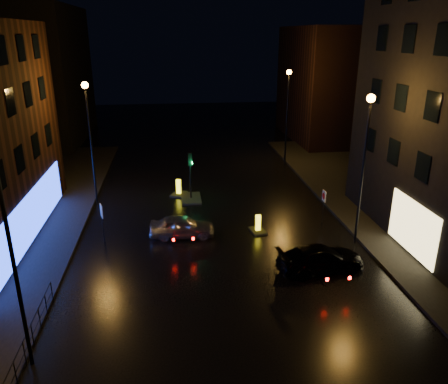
{
  "coord_description": "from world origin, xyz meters",
  "views": [
    {
      "loc": [
        -2.45,
        -15.5,
        11.29
      ],
      "look_at": [
        0.41,
        7.59,
        2.8
      ],
      "focal_mm": 35.0,
      "sensor_mm": 36.0,
      "label": 1
    }
  ],
  "objects_px": {
    "bollard_near": "(258,228)",
    "traffic_signal": "(191,193)",
    "bollard_far": "(179,191)",
    "road_sign_left": "(102,214)",
    "dark_sedan": "(321,259)",
    "silver_hatchback": "(182,226)",
    "road_sign_right": "(324,199)"
  },
  "relations": [
    {
      "from": "bollard_near",
      "to": "traffic_signal",
      "type": "bearing_deg",
      "value": 112.19
    },
    {
      "from": "bollard_far",
      "to": "road_sign_left",
      "type": "distance_m",
      "value": 8.63
    },
    {
      "from": "dark_sedan",
      "to": "silver_hatchback",
      "type": "bearing_deg",
      "value": 46.95
    },
    {
      "from": "bollard_near",
      "to": "road_sign_left",
      "type": "bearing_deg",
      "value": 171.86
    },
    {
      "from": "dark_sedan",
      "to": "bollard_near",
      "type": "distance_m",
      "value": 5.36
    },
    {
      "from": "dark_sedan",
      "to": "road_sign_right",
      "type": "relative_size",
      "value": 2.11
    },
    {
      "from": "bollard_far",
      "to": "road_sign_left",
      "type": "height_order",
      "value": "road_sign_left"
    },
    {
      "from": "bollard_far",
      "to": "road_sign_right",
      "type": "relative_size",
      "value": 0.76
    },
    {
      "from": "silver_hatchback",
      "to": "road_sign_left",
      "type": "xyz_separation_m",
      "value": [
        -4.47,
        -0.15,
        1.07
      ]
    },
    {
      "from": "traffic_signal",
      "to": "bollard_near",
      "type": "xyz_separation_m",
      "value": [
        3.73,
        -5.98,
        -0.27
      ]
    },
    {
      "from": "dark_sedan",
      "to": "bollard_far",
      "type": "xyz_separation_m",
      "value": [
        -6.8,
        11.86,
        -0.39
      ]
    },
    {
      "from": "silver_hatchback",
      "to": "bollard_near",
      "type": "xyz_separation_m",
      "value": [
        4.55,
        0.1,
        -0.41
      ]
    },
    {
      "from": "bollard_near",
      "to": "bollard_far",
      "type": "distance_m",
      "value": 8.36
    },
    {
      "from": "road_sign_right",
      "to": "bollard_far",
      "type": "bearing_deg",
      "value": -36.18
    },
    {
      "from": "silver_hatchback",
      "to": "dark_sedan",
      "type": "relative_size",
      "value": 0.85
    },
    {
      "from": "silver_hatchback",
      "to": "dark_sedan",
      "type": "distance_m",
      "value": 8.28
    },
    {
      "from": "traffic_signal",
      "to": "silver_hatchback",
      "type": "relative_size",
      "value": 0.91
    },
    {
      "from": "dark_sedan",
      "to": "bollard_near",
      "type": "height_order",
      "value": "dark_sedan"
    },
    {
      "from": "silver_hatchback",
      "to": "bollard_near",
      "type": "relative_size",
      "value": 2.8
    },
    {
      "from": "road_sign_left",
      "to": "dark_sedan",
      "type": "bearing_deg",
      "value": -39.83
    },
    {
      "from": "bollard_near",
      "to": "road_sign_left",
      "type": "height_order",
      "value": "road_sign_left"
    },
    {
      "from": "silver_hatchback",
      "to": "bollard_far",
      "type": "height_order",
      "value": "silver_hatchback"
    },
    {
      "from": "bollard_near",
      "to": "road_sign_right",
      "type": "xyz_separation_m",
      "value": [
        4.31,
        0.87,
        1.35
      ]
    },
    {
      "from": "silver_hatchback",
      "to": "dark_sedan",
      "type": "xyz_separation_m",
      "value": [
        6.77,
        -4.76,
        0.0
      ]
    },
    {
      "from": "traffic_signal",
      "to": "road_sign_right",
      "type": "height_order",
      "value": "traffic_signal"
    },
    {
      "from": "silver_hatchback",
      "to": "road_sign_right",
      "type": "relative_size",
      "value": 1.78
    },
    {
      "from": "silver_hatchback",
      "to": "traffic_signal",
      "type": "bearing_deg",
      "value": -4.68
    },
    {
      "from": "road_sign_left",
      "to": "road_sign_right",
      "type": "bearing_deg",
      "value": -12.73
    },
    {
      "from": "road_sign_left",
      "to": "traffic_signal",
      "type": "bearing_deg",
      "value": 32.07
    },
    {
      "from": "road_sign_right",
      "to": "road_sign_left",
      "type": "bearing_deg",
      "value": 3.24
    },
    {
      "from": "traffic_signal",
      "to": "bollard_near",
      "type": "height_order",
      "value": "traffic_signal"
    },
    {
      "from": "bollard_far",
      "to": "road_sign_left",
      "type": "relative_size",
      "value": 0.7
    }
  ]
}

